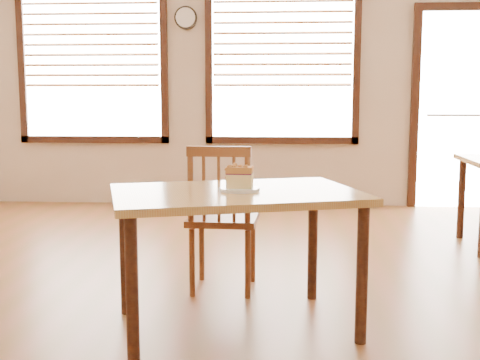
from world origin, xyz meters
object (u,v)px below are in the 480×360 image
object	(u,v)px
cafe_table_main	(236,208)
plate	(240,189)
wall_clock	(186,18)
cafe_chair_main	(223,217)
cake_slice	(239,176)

from	to	relation	value
cafe_table_main	plate	size ratio (longest dim) A/B	6.87
wall_clock	plate	size ratio (longest dim) A/B	1.22
cafe_table_main	cafe_chair_main	size ratio (longest dim) A/B	1.53
cafe_chair_main	plate	bearing A→B (deg)	106.03
cafe_table_main	cafe_chair_main	bearing A→B (deg)	84.64
wall_clock	cake_slice	distance (m)	4.15
plate	cake_slice	size ratio (longest dim) A/B	1.40
cafe_table_main	cake_slice	size ratio (longest dim) A/B	9.63
wall_clock	cafe_chair_main	world-z (taller)	wall_clock
cafe_table_main	plate	xyz separation A→B (m)	(0.02, -0.01, 0.10)
cake_slice	plate	bearing A→B (deg)	5.65
cafe_table_main	cafe_chair_main	distance (m)	0.66
wall_clock	cafe_chair_main	size ratio (longest dim) A/B	0.27
cafe_chair_main	wall_clock	bearing A→B (deg)	-74.88
cafe_chair_main	cake_slice	xyz separation A→B (m)	(0.15, -0.63, 0.35)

